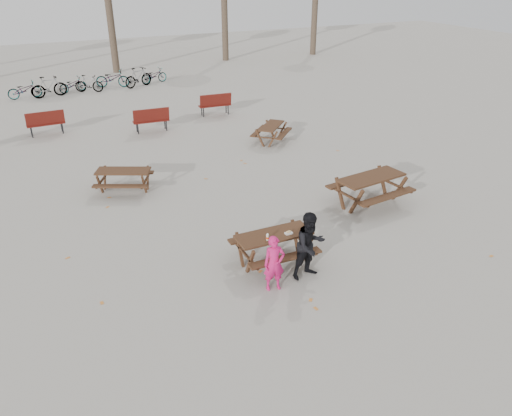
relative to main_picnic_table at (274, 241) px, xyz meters
name	(u,v)px	position (x,y,z in m)	size (l,w,h in m)	color
ground	(273,262)	(0.00, 0.00, -0.59)	(80.00, 80.00, 0.00)	gray
main_picnic_table	(274,241)	(0.00, 0.00, 0.00)	(1.80, 1.45, 0.78)	#331E12
food_tray	(289,233)	(0.31, -0.14, 0.21)	(0.18, 0.11, 0.04)	silver
bread_roll	(289,232)	(0.31, -0.14, 0.25)	(0.14, 0.06, 0.05)	tan
soda_bottle	(267,237)	(-0.27, -0.19, 0.26)	(0.07, 0.07, 0.17)	silver
child	(274,264)	(-0.48, -0.96, 0.06)	(0.47, 0.31, 1.29)	#CD1963
adult	(310,246)	(0.47, -0.86, 0.22)	(0.78, 0.61, 1.61)	black
picnic_table_east	(370,190)	(4.01, 1.64, -0.14)	(2.06, 1.66, 0.89)	#331E12
picnic_table_north	(124,181)	(-2.38, 5.65, -0.23)	(1.64, 1.32, 0.70)	#331E12
picnic_table_far	(271,133)	(3.92, 7.97, -0.25)	(1.58, 1.27, 0.68)	#331E12
park_bench_row	(100,121)	(-2.05, 12.01, -0.07)	(12.11, 1.97, 1.03)	maroon
bicycle_row	(94,82)	(-1.08, 19.88, -0.10)	(8.79, 2.00, 1.10)	black
fallen_leaves	(250,215)	(0.50, 2.50, -0.58)	(11.00, 11.00, 0.01)	orange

